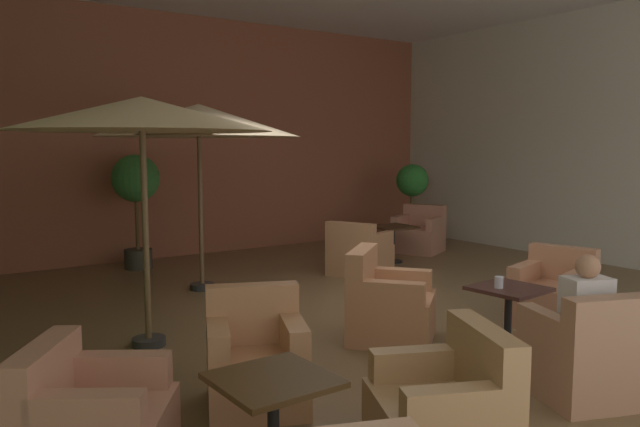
% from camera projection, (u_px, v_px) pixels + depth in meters
% --- Properties ---
extents(ground_plane, '(10.70, 9.40, 0.02)m').
position_uv_depth(ground_plane, '(343.00, 315.00, 7.02)').
color(ground_plane, brown).
extents(wall_back_brick, '(10.70, 0.08, 4.15)m').
position_uv_depth(wall_back_brick, '(184.00, 137.00, 10.62)').
color(wall_back_brick, '#99533B').
rests_on(wall_back_brick, ground_plane).
extents(wall_right_plain, '(0.08, 9.40, 4.15)m').
position_uv_depth(wall_right_plain, '(610.00, 136.00, 9.78)').
color(wall_right_plain, silver).
rests_on(wall_right_plain, ground_plane).
extents(cafe_table_front_left, '(0.66, 0.66, 0.61)m').
position_uv_depth(cafe_table_front_left, '(508.00, 302.00, 5.73)').
color(cafe_table_front_left, black).
rests_on(cafe_table_front_left, ground_plane).
extents(armchair_front_left_north, '(1.10, 1.10, 0.91)m').
position_uv_depth(armchair_front_left_north, '(388.00, 307.00, 6.04)').
color(armchair_front_left_north, '#B97B52').
rests_on(armchair_front_left_north, ground_plane).
extents(armchair_front_left_east, '(0.98, 0.99, 0.85)m').
position_uv_depth(armchair_front_left_east, '(587.00, 357.00, 4.64)').
color(armchair_front_left_east, tan).
rests_on(armchair_front_left_east, ground_plane).
extents(armchair_front_left_south, '(0.94, 0.90, 0.82)m').
position_uv_depth(armchair_front_left_south, '(553.00, 296.00, 6.59)').
color(armchair_front_left_south, tan).
rests_on(armchair_front_left_south, ground_plane).
extents(cafe_table_front_right, '(0.67, 0.67, 0.61)m').
position_uv_depth(cafe_table_front_right, '(393.00, 234.00, 10.10)').
color(cafe_table_front_right, black).
rests_on(cafe_table_front_right, ground_plane).
extents(armchair_front_right_north, '(1.05, 1.05, 0.84)m').
position_uv_depth(armchair_front_right_north, '(419.00, 235.00, 11.12)').
color(armchair_front_right_north, tan).
rests_on(armchair_front_right_north, ground_plane).
extents(armchair_front_right_east, '(1.03, 1.01, 0.81)m').
position_uv_depth(armchair_front_right_east, '(359.00, 254.00, 9.14)').
color(armchair_front_right_east, tan).
rests_on(armchair_front_right_east, ground_plane).
extents(cafe_table_mid_center, '(0.65, 0.65, 0.61)m').
position_uv_depth(cafe_table_mid_center, '(273.00, 401.00, 3.50)').
color(cafe_table_mid_center, black).
rests_on(cafe_table_mid_center, ground_plane).
extents(armchair_mid_center_south, '(1.00, 1.03, 0.83)m').
position_uv_depth(armchair_mid_center_south, '(445.00, 414.00, 3.70)').
color(armchair_mid_center_south, tan).
rests_on(armchair_mid_center_south, ground_plane).
extents(armchair_mid_center_west, '(0.93, 0.93, 0.86)m').
position_uv_depth(armchair_mid_center_west, '(256.00, 363.00, 4.52)').
color(armchair_mid_center_west, '#BA7E52').
rests_on(armchair_mid_center_west, ground_plane).
extents(patio_umbrella_tall_red, '(2.42, 2.42, 2.37)m').
position_uv_depth(patio_umbrella_tall_red, '(142.00, 115.00, 5.66)').
color(patio_umbrella_tall_red, '#2D2D2D').
rests_on(patio_umbrella_tall_red, ground_plane).
extents(patio_umbrella_center_beige, '(2.67, 2.67, 2.46)m').
position_uv_depth(patio_umbrella_center_beige, '(199.00, 121.00, 7.98)').
color(patio_umbrella_center_beige, '#2D2D2D').
rests_on(patio_umbrella_center_beige, ground_plane).
extents(potted_tree_mid_left, '(0.63, 0.63, 1.57)m').
position_uv_depth(potted_tree_mid_left, '(412.00, 193.00, 11.97)').
color(potted_tree_mid_left, '#AD6C4A').
rests_on(potted_tree_mid_left, ground_plane).
extents(potted_tree_mid_right, '(0.74, 0.74, 1.79)m').
position_uv_depth(potted_tree_mid_right, '(136.00, 188.00, 9.51)').
color(potted_tree_mid_right, '#38372E').
rests_on(potted_tree_mid_right, ground_plane).
extents(patron_blue_shirt, '(0.40, 0.33, 0.67)m').
position_uv_depth(patron_blue_shirt, '(586.00, 303.00, 4.64)').
color(patron_blue_shirt, silver).
rests_on(patron_blue_shirt, ground_plane).
extents(iced_drink_cup, '(0.08, 0.08, 0.11)m').
position_uv_depth(iced_drink_cup, '(499.00, 282.00, 5.66)').
color(iced_drink_cup, white).
rests_on(iced_drink_cup, cafe_table_front_left).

